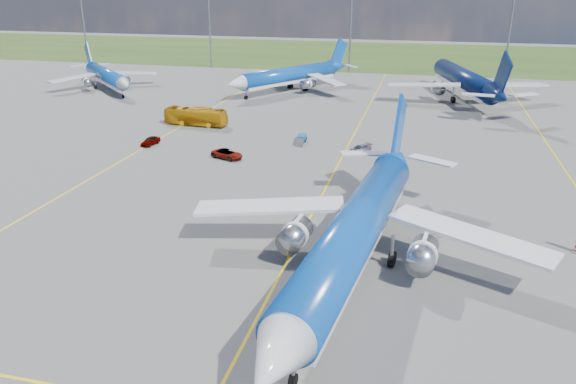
% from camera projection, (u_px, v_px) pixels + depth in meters
% --- Properties ---
extents(ground, '(400.00, 400.00, 0.00)m').
position_uv_depth(ground, '(288.00, 260.00, 51.29)').
color(ground, '#5C5C59').
rests_on(ground, ground).
extents(grass_strip, '(400.00, 80.00, 0.01)m').
position_uv_depth(grass_strip, '(396.00, 56.00, 187.36)').
color(grass_strip, '#2D4719').
rests_on(grass_strip, ground).
extents(taxiway_lines, '(60.25, 160.00, 0.02)m').
position_uv_depth(taxiway_lines, '(338.00, 167.00, 76.38)').
color(taxiway_lines, yellow).
rests_on(taxiway_lines, ground).
extents(floodlight_masts, '(202.20, 0.50, 22.70)m').
position_uv_depth(floodlight_masts, '(428.00, 26.00, 144.36)').
color(floodlight_masts, slate).
rests_on(floodlight_masts, ground).
extents(bg_jet_nw, '(43.96, 43.76, 9.22)m').
position_uv_depth(bg_jet_nw, '(108.00, 90.00, 129.87)').
color(bg_jet_nw, '#0B45A4').
rests_on(bg_jet_nw, ground).
extents(bg_jet_nnw, '(46.25, 49.46, 10.37)m').
position_uv_depth(bg_jet_nnw, '(290.00, 91.00, 127.92)').
color(bg_jet_nnw, '#0B45A4').
rests_on(bg_jet_nnw, ground).
extents(bg_jet_n, '(46.06, 53.86, 12.13)m').
position_uv_depth(bg_jet_n, '(462.00, 99.00, 119.28)').
color(bg_jet_n, '#071740').
rests_on(bg_jet_n, ground).
extents(main_airliner, '(39.65, 49.19, 11.93)m').
position_uv_depth(main_airliner, '(353.00, 275.00, 48.60)').
color(main_airliner, '#0B45A4').
rests_on(main_airliner, ground).
extents(apron_bus, '(11.37, 3.44, 3.12)m').
position_uv_depth(apron_bus, '(196.00, 117.00, 97.76)').
color(apron_bus, '#C6890B').
rests_on(apron_bus, ground).
extents(service_car_a, '(1.99, 3.96, 1.29)m').
position_uv_depth(service_car_a, '(150.00, 141.00, 86.44)').
color(service_car_a, '#999999').
rests_on(service_car_a, ground).
extents(service_car_b, '(5.21, 3.72, 1.32)m').
position_uv_depth(service_car_b, '(227.00, 154.00, 79.96)').
color(service_car_b, '#999999').
rests_on(service_car_b, ground).
extents(service_car_c, '(3.59, 4.05, 1.13)m').
position_uv_depth(service_car_c, '(360.00, 149.00, 82.81)').
color(service_car_c, '#999999').
rests_on(service_car_c, ground).
extents(baggage_tug_c, '(1.59, 4.53, 1.00)m').
position_uv_depth(baggage_tug_c, '(301.00, 140.00, 87.87)').
color(baggage_tug_c, '#17578B').
rests_on(baggage_tug_c, ground).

